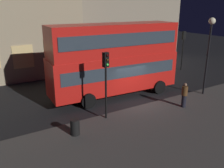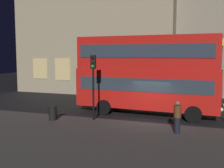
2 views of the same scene
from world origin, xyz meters
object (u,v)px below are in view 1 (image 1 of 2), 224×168
at_px(double_decker_bus, 115,57).
at_px(street_lamp, 210,40).
at_px(pedestrian, 184,95).
at_px(traffic_light_far_side, 183,43).
at_px(litter_bin, 75,127).
at_px(traffic_light_near_kerb, 106,72).

bearing_deg(double_decker_bus, street_lamp, -27.59).
distance_m(double_decker_bus, pedestrian, 5.74).
bearing_deg(street_lamp, traffic_light_far_side, 55.94).
bearing_deg(litter_bin, pedestrian, -3.00).
xyz_separation_m(double_decker_bus, traffic_light_near_kerb, (-2.66, -3.33, -0.01)).
distance_m(double_decker_bus, traffic_light_far_side, 10.82).
bearing_deg(double_decker_bus, litter_bin, -137.47).
bearing_deg(pedestrian, litter_bin, -88.60).
xyz_separation_m(double_decker_bus, litter_bin, (-5.10, -4.20, -2.51)).
relative_size(double_decker_bus, pedestrian, 5.96).
relative_size(double_decker_bus, traffic_light_far_side, 2.46).
bearing_deg(traffic_light_near_kerb, litter_bin, -170.84).
bearing_deg(street_lamp, traffic_light_near_kerb, 178.40).
bearing_deg(traffic_light_near_kerb, pedestrian, -23.91).
distance_m(traffic_light_far_side, pedestrian, 10.96).
distance_m(traffic_light_near_kerb, litter_bin, 3.60).
height_order(street_lamp, pedestrian, street_lamp).
distance_m(traffic_light_far_side, street_lamp, 7.95).
distance_m(traffic_light_far_side, litter_bin, 17.25).
distance_m(double_decker_bus, litter_bin, 7.07).
xyz_separation_m(pedestrian, litter_bin, (-7.80, 0.41, -0.43)).
distance_m(street_lamp, pedestrian, 4.81).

